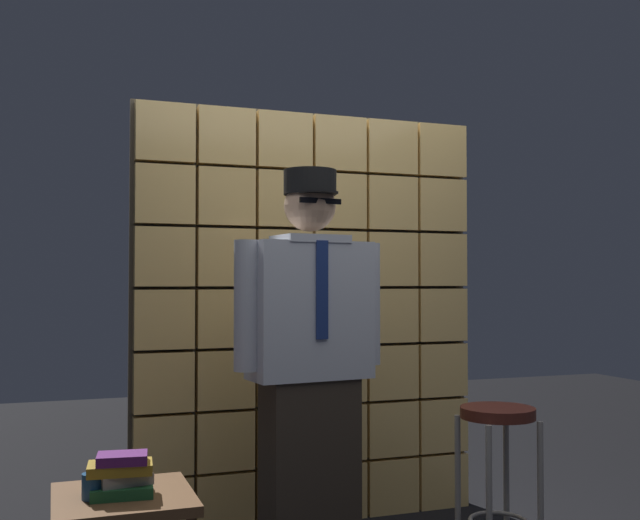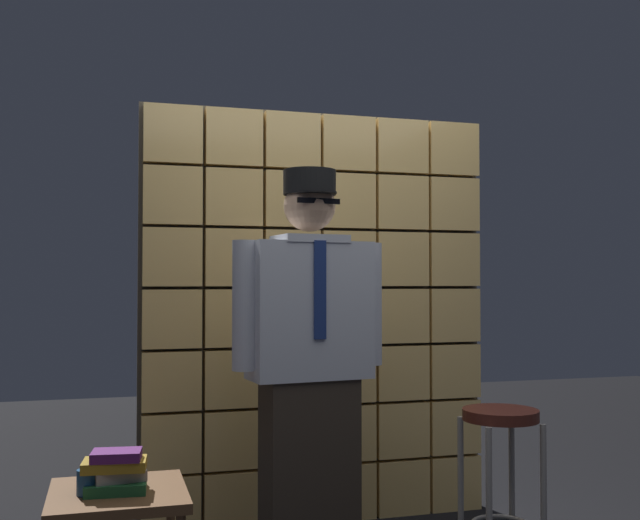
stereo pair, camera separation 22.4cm
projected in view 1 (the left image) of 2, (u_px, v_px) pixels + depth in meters
glass_block_wall at (311, 317)px, 4.10m from camera, size 1.95×0.10×2.27m
standing_person at (310, 362)px, 3.36m from camera, size 0.73×0.33×1.82m
bar_stool at (498, 448)px, 3.40m from camera, size 0.34×0.34×0.74m
side_table at (123, 511)px, 2.84m from camera, size 0.52×0.52×0.50m
book_stack at (122, 475)px, 2.82m from camera, size 0.25×0.20×0.16m
coffee_mug at (94, 486)px, 2.77m from camera, size 0.13×0.08×0.09m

